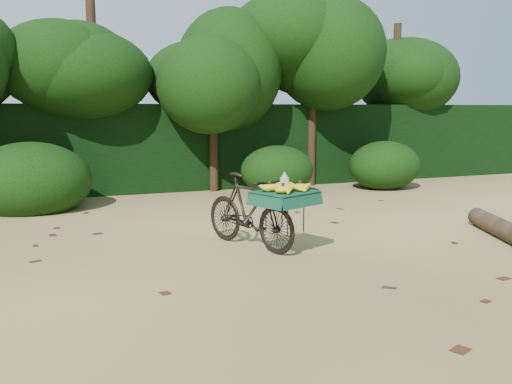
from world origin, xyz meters
name	(u,v)px	position (x,y,z in m)	size (l,w,h in m)	color
ground	(306,258)	(0.00, 0.00, 0.00)	(80.00, 80.00, 0.00)	tan
vendor_bicycle	(251,210)	(-0.43, 0.67, 0.47)	(1.12, 1.72, 0.93)	black
hedge_backdrop	(179,146)	(0.00, 6.30, 0.90)	(26.00, 1.80, 1.80)	black
tree_row	(155,94)	(-0.65, 5.50, 2.00)	(14.50, 2.00, 4.00)	black
bush_clumps	(229,175)	(0.50, 4.30, 0.45)	(8.80, 1.70, 0.90)	black
leaf_litter	(283,244)	(0.00, 0.65, 0.01)	(7.00, 7.30, 0.01)	#442212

